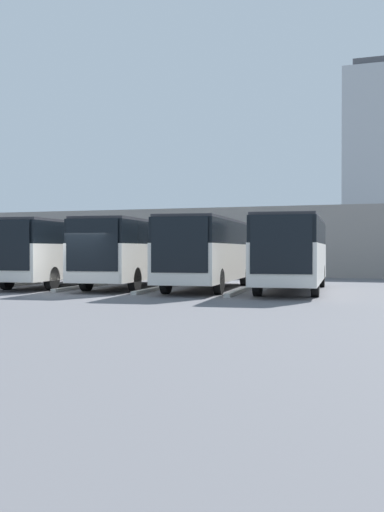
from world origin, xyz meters
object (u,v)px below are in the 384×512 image
(bus_1, at_px, (209,250))
(bus_3, at_px, (61,250))
(bus_4, at_px, (6,250))
(bus_2, at_px, (135,250))
(bus_0, at_px, (293,250))

(bus_1, distance_m, bus_3, 7.79)
(bus_1, bearing_deg, bus_4, -10.55)
(bus_1, bearing_deg, bus_2, -10.80)
(bus_2, bearing_deg, bus_4, -10.43)
(bus_3, relative_size, bus_4, 1.00)
(bus_0, xyz_separation_m, bus_4, (15.58, -0.74, 0.00))
(bus_1, distance_m, bus_2, 3.90)
(bus_1, height_order, bus_4, same)
(bus_4, bearing_deg, bus_2, 169.57)
(bus_0, relative_size, bus_3, 1.00)
(bus_3, distance_m, bus_4, 3.99)
(bus_0, xyz_separation_m, bus_1, (3.89, 0.00, 0.00))
(bus_4, bearing_deg, bus_3, 160.65)
(bus_3, xyz_separation_m, bus_4, (3.89, -0.86, 0.00))
(bus_2, bearing_deg, bus_3, -1.33)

